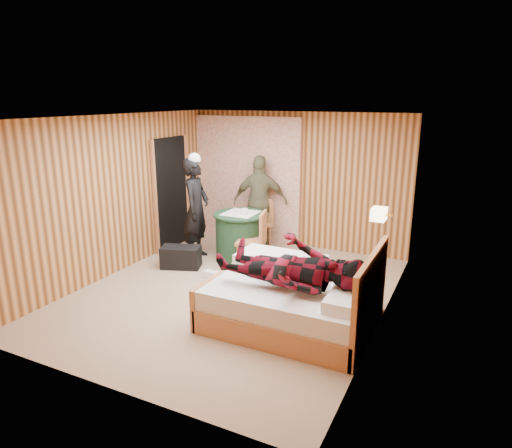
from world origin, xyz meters
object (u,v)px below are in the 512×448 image
at_px(man_at_table, 260,202).
at_px(wall_lamp, 379,214).
at_px(bed, 294,299).
at_px(man_on_bed, 291,256).
at_px(duffel_bag, 181,257).
at_px(woman_standing, 196,209).
at_px(chair_near, 256,236).
at_px(chair_far, 260,219).
at_px(nightstand, 365,296).
at_px(round_table, 241,236).

bearing_deg(man_at_table, wall_lamp, 128.11).
relative_size(bed, man_on_bed, 1.13).
xyz_separation_m(duffel_bag, woman_standing, (-0.02, 0.53, 0.71)).
xyz_separation_m(bed, chair_near, (-1.23, 1.43, 0.26)).
bearing_deg(bed, man_at_table, 123.47).
bearing_deg(wall_lamp, chair_near, 164.88).
distance_m(wall_lamp, man_on_bed, 1.40).
relative_size(chair_near, woman_standing, 0.55).
bearing_deg(woman_standing, chair_far, -47.44).
bearing_deg(man_at_table, chair_far, 100.73).
bearing_deg(chair_far, nightstand, -17.29).
distance_m(man_at_table, man_on_bed, 3.29).
distance_m(nightstand, duffel_bag, 3.17).
height_order(bed, nightstand, bed).
distance_m(chair_near, man_at_table, 1.26).
height_order(wall_lamp, duffel_bag, wall_lamp).
distance_m(nightstand, round_table, 2.74).
relative_size(bed, chair_far, 2.14).
bearing_deg(duffel_bag, chair_near, 2.06).
relative_size(nightstand, man_at_table, 0.30).
height_order(chair_near, woman_standing, woman_standing).
distance_m(duffel_bag, man_at_table, 1.88).
height_order(bed, man_at_table, man_at_table).
distance_m(chair_far, man_on_bed, 3.25).
distance_m(round_table, chair_far, 0.74).
xyz_separation_m(duffel_bag, man_on_bed, (2.42, -1.19, 0.78)).
relative_size(round_table, man_on_bed, 0.53).
xyz_separation_m(chair_near, woman_standing, (-1.18, 0.06, 0.32)).
bearing_deg(nightstand, bed, -142.09).
distance_m(duffel_bag, man_on_bed, 2.81).
bearing_deg(nightstand, woman_standing, 163.98).
xyz_separation_m(chair_far, duffel_bag, (-0.73, -1.55, -0.36)).
height_order(wall_lamp, man_on_bed, man_on_bed).
distance_m(chair_far, chair_near, 1.17).
bearing_deg(nightstand, chair_near, 156.93).
bearing_deg(bed, chair_far, 123.57).
height_order(woman_standing, man_on_bed, man_on_bed).
bearing_deg(bed, man_on_bed, -83.82).
height_order(nightstand, man_on_bed, man_on_bed).
bearing_deg(woman_standing, bed, -132.98).
bearing_deg(chair_near, duffel_bag, -82.11).
bearing_deg(duffel_bag, nightstand, -26.73).
xyz_separation_m(bed, chair_far, (-1.67, 2.52, 0.23)).
height_order(chair_far, man_at_table, man_at_table).
bearing_deg(round_table, wall_lamp, -19.82).
bearing_deg(nightstand, man_on_bed, -131.84).
bearing_deg(duffel_bag, woman_standing, 72.12).
bearing_deg(wall_lamp, man_on_bed, -124.78).
height_order(chair_near, man_at_table, man_at_table).
bearing_deg(round_table, chair_far, 87.67).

